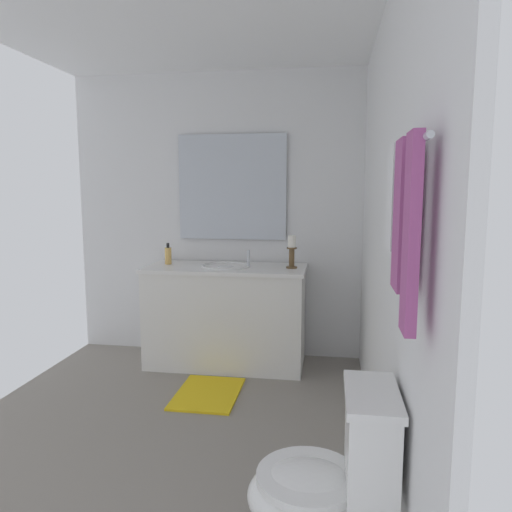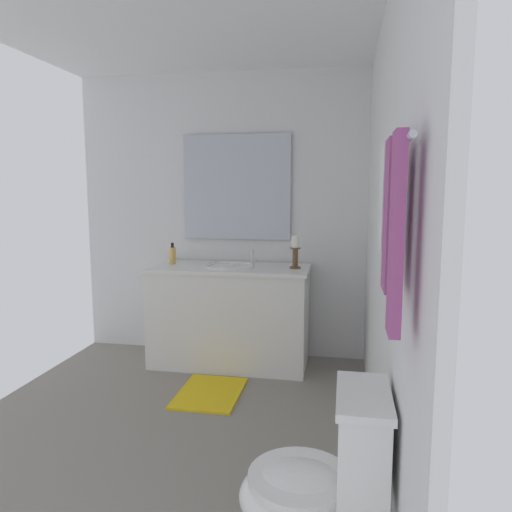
{
  "view_description": "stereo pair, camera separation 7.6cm",
  "coord_description": "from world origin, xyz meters",
  "px_view_note": "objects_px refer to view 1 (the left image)",
  "views": [
    {
      "loc": [
        2.56,
        0.99,
        1.45
      ],
      "look_at": [
        -0.18,
        0.56,
        1.07
      ],
      "focal_mm": 33.59,
      "sensor_mm": 36.0,
      "label": 1
    },
    {
      "loc": [
        2.55,
        1.06,
        1.45
      ],
      "look_at": [
        -0.18,
        0.56,
        1.07
      ],
      "focal_mm": 33.59,
      "sensor_mm": 36.0,
      "label": 2
    }
  ],
  "objects_px": {
    "sink_basin": "(226,271)",
    "towel_center": "(401,216)",
    "towel_near_vanity": "(394,198)",
    "toilet": "(327,488)",
    "mirror": "(232,187)",
    "bath_mat": "(208,393)",
    "vanity_cabinet": "(226,316)",
    "soap_bottle": "(168,255)",
    "candle_holder_tall": "(292,251)",
    "towel_bar": "(410,146)",
    "towel_near_corner": "(411,234)"
  },
  "relations": [
    {
      "from": "toilet",
      "to": "towel_near_vanity",
      "type": "xyz_separation_m",
      "value": [
        -0.04,
        0.2,
        1.06
      ]
    },
    {
      "from": "sink_basin",
      "to": "bath_mat",
      "type": "height_order",
      "value": "sink_basin"
    },
    {
      "from": "vanity_cabinet",
      "to": "towel_bar",
      "type": "height_order",
      "value": "towel_bar"
    },
    {
      "from": "towel_near_corner",
      "to": "sink_basin",
      "type": "bearing_deg",
      "value": -157.08
    },
    {
      "from": "sink_basin",
      "to": "towel_near_vanity",
      "type": "relative_size",
      "value": 1.15
    },
    {
      "from": "vanity_cabinet",
      "to": "bath_mat",
      "type": "relative_size",
      "value": 2.2
    },
    {
      "from": "mirror",
      "to": "bath_mat",
      "type": "distance_m",
      "value": 1.73
    },
    {
      "from": "vanity_cabinet",
      "to": "sink_basin",
      "type": "height_order",
      "value": "sink_basin"
    },
    {
      "from": "toilet",
      "to": "towel_center",
      "type": "distance_m",
      "value": 1.04
    },
    {
      "from": "sink_basin",
      "to": "candle_holder_tall",
      "type": "relative_size",
      "value": 1.53
    },
    {
      "from": "mirror",
      "to": "toilet",
      "type": "height_order",
      "value": "mirror"
    },
    {
      "from": "towel_near_corner",
      "to": "vanity_cabinet",
      "type": "bearing_deg",
      "value": -157.06
    },
    {
      "from": "soap_bottle",
      "to": "towel_center",
      "type": "xyz_separation_m",
      "value": [
        2.36,
        1.57,
        0.47
      ]
    },
    {
      "from": "sink_basin",
      "to": "soap_bottle",
      "type": "bearing_deg",
      "value": -96.27
    },
    {
      "from": "mirror",
      "to": "towel_near_corner",
      "type": "xyz_separation_m",
      "value": [
        2.78,
        1.06,
        -0.14
      ]
    },
    {
      "from": "vanity_cabinet",
      "to": "toilet",
      "type": "height_order",
      "value": "vanity_cabinet"
    },
    {
      "from": "mirror",
      "to": "candle_holder_tall",
      "type": "distance_m",
      "value": 0.79
    },
    {
      "from": "sink_basin",
      "to": "towel_near_corner",
      "type": "xyz_separation_m",
      "value": [
        2.5,
        1.06,
        0.54
      ]
    },
    {
      "from": "toilet",
      "to": "towel_bar",
      "type": "distance_m",
      "value": 1.25
    },
    {
      "from": "vanity_cabinet",
      "to": "towel_near_corner",
      "type": "height_order",
      "value": "towel_near_corner"
    },
    {
      "from": "mirror",
      "to": "soap_bottle",
      "type": "height_order",
      "value": "mirror"
    },
    {
      "from": "vanity_cabinet",
      "to": "soap_bottle",
      "type": "bearing_deg",
      "value": -96.29
    },
    {
      "from": "vanity_cabinet",
      "to": "bath_mat",
      "type": "height_order",
      "value": "vanity_cabinet"
    },
    {
      "from": "towel_center",
      "to": "towel_near_corner",
      "type": "height_order",
      "value": "same"
    },
    {
      "from": "soap_bottle",
      "to": "sink_basin",
      "type": "bearing_deg",
      "value": 83.73
    },
    {
      "from": "candle_holder_tall",
      "to": "towel_near_corner",
      "type": "xyz_separation_m",
      "value": [
        2.5,
        0.51,
        0.37
      ]
    },
    {
      "from": "mirror",
      "to": "towel_near_vanity",
      "type": "height_order",
      "value": "mirror"
    },
    {
      "from": "candle_holder_tall",
      "to": "toilet",
      "type": "bearing_deg",
      "value": 8.2
    },
    {
      "from": "candle_holder_tall",
      "to": "towel_center",
      "type": "height_order",
      "value": "towel_center"
    },
    {
      "from": "soap_bottle",
      "to": "bath_mat",
      "type": "height_order",
      "value": "soap_bottle"
    },
    {
      "from": "candle_holder_tall",
      "to": "toilet",
      "type": "xyz_separation_m",
      "value": [
        2.15,
        0.31,
        -0.6
      ]
    },
    {
      "from": "candle_holder_tall",
      "to": "mirror",
      "type": "bearing_deg",
      "value": -116.62
    },
    {
      "from": "sink_basin",
      "to": "towel_center",
      "type": "xyz_separation_m",
      "value": [
        2.3,
        1.06,
        0.58
      ]
    },
    {
      "from": "bath_mat",
      "to": "candle_holder_tall",
      "type": "bearing_deg",
      "value": 139.49
    },
    {
      "from": "towel_near_vanity",
      "to": "toilet",
      "type": "bearing_deg",
      "value": -78.05
    },
    {
      "from": "towel_bar",
      "to": "towel_near_corner",
      "type": "bearing_deg",
      "value": -5.24
    },
    {
      "from": "candle_holder_tall",
      "to": "towel_near_vanity",
      "type": "relative_size",
      "value": 0.75
    },
    {
      "from": "towel_near_vanity",
      "to": "bath_mat",
      "type": "bearing_deg",
      "value": -144.44
    },
    {
      "from": "bath_mat",
      "to": "towel_bar",
      "type": "bearing_deg",
      "value": 32.69
    },
    {
      "from": "candle_holder_tall",
      "to": "towel_bar",
      "type": "distance_m",
      "value": 2.45
    },
    {
      "from": "soap_bottle",
      "to": "towel_near_vanity",
      "type": "xyz_separation_m",
      "value": [
        2.16,
        1.57,
        0.52
      ]
    },
    {
      "from": "towel_center",
      "to": "soap_bottle",
      "type": "bearing_deg",
      "value": -146.37
    },
    {
      "from": "towel_center",
      "to": "bath_mat",
      "type": "height_order",
      "value": "towel_center"
    },
    {
      "from": "soap_bottle",
      "to": "towel_near_vanity",
      "type": "bearing_deg",
      "value": 35.97
    },
    {
      "from": "towel_bar",
      "to": "towel_center",
      "type": "height_order",
      "value": "towel_center"
    },
    {
      "from": "sink_basin",
      "to": "towel_center",
      "type": "relative_size",
      "value": 0.89
    },
    {
      "from": "vanity_cabinet",
      "to": "toilet",
      "type": "bearing_deg",
      "value": 21.65
    },
    {
      "from": "toilet",
      "to": "towel_bar",
      "type": "height_order",
      "value": "towel_bar"
    },
    {
      "from": "candle_holder_tall",
      "to": "towel_near_vanity",
      "type": "height_order",
      "value": "towel_near_vanity"
    },
    {
      "from": "mirror",
      "to": "soap_bottle",
      "type": "distance_m",
      "value": 0.8
    }
  ]
}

